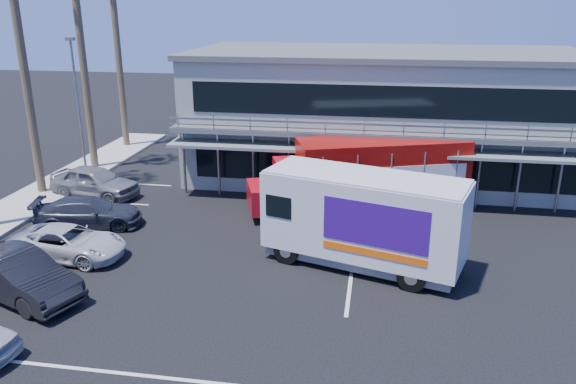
# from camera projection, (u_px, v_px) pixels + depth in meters

# --- Properties ---
(ground) EXTENTS (120.00, 120.00, 0.00)m
(ground) POSITION_uv_depth(u_px,v_px,m) (296.00, 284.00, 20.85)
(ground) COLOR black
(ground) RESTS_ON ground
(building) EXTENTS (22.40, 12.00, 7.30)m
(building) POSITION_uv_depth(u_px,v_px,m) (384.00, 114.00, 33.15)
(building) COLOR gray
(building) RESTS_ON ground
(curb_strip) EXTENTS (3.00, 32.00, 0.16)m
(curb_strip) POSITION_uv_depth(u_px,v_px,m) (24.00, 205.00, 28.72)
(curb_strip) COLOR #A5A399
(curb_strip) RESTS_ON ground
(light_pole_far) EXTENTS (0.50, 0.25, 8.09)m
(light_pole_far) POSITION_uv_depth(u_px,v_px,m) (78.00, 103.00, 31.83)
(light_pole_far) COLOR gray
(light_pole_far) RESTS_ON ground
(red_truck) EXTENTS (10.93, 5.86, 3.61)m
(red_truck) POSITION_uv_depth(u_px,v_px,m) (367.00, 172.00, 27.56)
(red_truck) COLOR #A70D19
(red_truck) RESTS_ON ground
(white_van) EXTENTS (8.12, 4.80, 3.76)m
(white_van) POSITION_uv_depth(u_px,v_px,m) (363.00, 219.00, 21.71)
(white_van) COLOR silver
(white_van) RESTS_ON ground
(parked_car_b) EXTENTS (5.41, 3.54, 1.68)m
(parked_car_b) POSITION_uv_depth(u_px,v_px,m) (18.00, 276.00, 19.70)
(parked_car_b) COLOR black
(parked_car_b) RESTS_ON ground
(parked_car_c) EXTENTS (4.87, 2.52, 1.31)m
(parked_car_c) POSITION_uv_depth(u_px,v_px,m) (68.00, 243.00, 22.84)
(parked_car_c) COLOR silver
(parked_car_c) RESTS_ON ground
(parked_car_d) EXTENTS (5.14, 3.06, 1.40)m
(parked_car_d) POSITION_uv_depth(u_px,v_px,m) (89.00, 213.00, 25.93)
(parked_car_d) COLOR #292B36
(parked_car_d) RESTS_ON ground
(parked_car_e) EXTENTS (5.17, 2.90, 1.66)m
(parked_car_e) POSITION_uv_depth(u_px,v_px,m) (95.00, 182.00, 29.94)
(parked_car_e) COLOR slate
(parked_car_e) RESTS_ON ground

